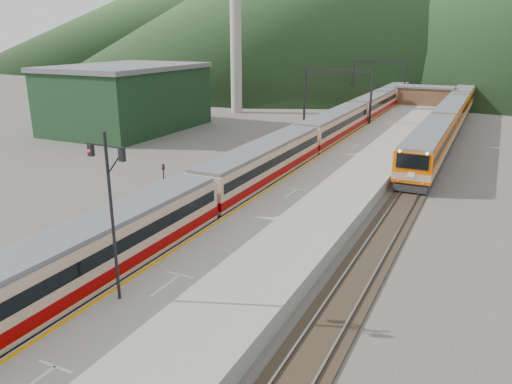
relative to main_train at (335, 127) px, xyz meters
The scene contains 18 objects.
ground 45.39m from the main_train, 90.00° to the right, with size 400.00×400.00×0.00m, color #47423D.
track_main 5.68m from the main_train, 90.00° to the right, with size 2.60×200.00×0.23m.
track_far 7.57m from the main_train, 133.10° to the right, with size 2.60×200.00×0.23m.
track_second 12.83m from the main_train, 24.92° to the right, with size 2.60×200.00×0.23m.
platform 9.36m from the main_train, 52.67° to the right, with size 8.00×100.00×1.00m, color gray.
gantry_near 10.69m from the main_train, 106.44° to the left, with size 9.55×0.25×8.00m.
gantry_far 34.96m from the main_train, 94.70° to the left, with size 9.55×0.25×8.00m.
warehouse 28.29m from the main_train, behind, with size 14.50×20.50×8.60m.
smokestack 30.50m from the main_train, 142.87° to the left, with size 1.80×1.80×30.00m, color #9E998E.
station_shed 33.14m from the main_train, 80.27° to the left, with size 9.40×4.40×3.10m.
hill_d 230.09m from the main_train, 121.65° to the left, with size 200.00×200.00×55.00m, color #2B4E26.
main_train is the anchor object (origin of this frame).
second_train 18.76m from the main_train, 52.18° to the left, with size 3.08×63.12×3.76m.
signal_mast 41.52m from the main_train, 86.34° to the right, with size 2.20×0.35×7.70m.
short_signal_a 36.87m from the main_train, 94.13° to the right, with size 0.25×0.20×2.27m.
short_signal_b 15.19m from the main_train, 101.66° to the right, with size 0.27×0.24×2.27m.
short_signal_c 25.37m from the main_train, 106.32° to the right, with size 0.25×0.21×2.27m.
worker 37.74m from the main_train, 96.20° to the right, with size 0.63×0.41×1.72m, color black.
Camera 1 is at (17.01, -11.40, 12.51)m, focal length 35.00 mm.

